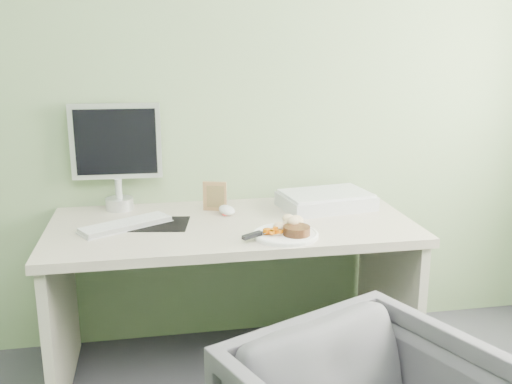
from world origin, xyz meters
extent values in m
plane|color=#6A805A|center=(0.00, 2.00, 1.35)|extent=(3.50, 0.00, 3.50)
cube|color=#B0A393|center=(0.00, 1.62, 0.71)|extent=(1.60, 0.75, 0.04)
cube|color=#B0A996|center=(-0.76, 1.62, 0.34)|extent=(0.04, 0.70, 0.69)
cube|color=#B0A996|center=(0.76, 1.62, 0.34)|extent=(0.04, 0.70, 0.69)
cylinder|color=white|center=(0.19, 1.39, 0.74)|extent=(0.27, 0.27, 0.01)
cylinder|color=black|center=(0.23, 1.37, 0.76)|extent=(0.14, 0.14, 0.04)
ellipsoid|color=tan|center=(0.23, 1.44, 0.78)|extent=(0.13, 0.10, 0.07)
cube|color=#E36604|center=(0.13, 1.39, 0.76)|extent=(0.08, 0.07, 0.04)
cube|color=silver|center=(0.15, 1.42, 0.75)|extent=(0.13, 0.10, 0.01)
cube|color=black|center=(0.04, 1.35, 0.76)|extent=(0.09, 0.07, 0.02)
cube|color=black|center=(-0.32, 1.65, 0.73)|extent=(0.28, 0.25, 0.00)
cube|color=white|center=(-0.46, 1.63, 0.74)|extent=(0.40, 0.30, 0.02)
ellipsoid|color=white|center=(-0.01, 1.75, 0.75)|extent=(0.09, 0.13, 0.04)
cube|color=#8D6041|center=(-0.05, 1.82, 0.80)|extent=(0.11, 0.05, 0.14)
cylinder|color=white|center=(-0.04, 1.85, 0.76)|extent=(0.02, 0.02, 0.05)
cone|color=#8EB2E3|center=(-0.04, 1.85, 0.79)|extent=(0.02, 0.02, 0.02)
cube|color=silver|center=(0.48, 1.77, 0.76)|extent=(0.46, 0.34, 0.07)
cylinder|color=silver|center=(-0.50, 1.92, 0.76)|extent=(0.13, 0.13, 0.06)
cylinder|color=silver|center=(-0.50, 1.92, 0.83)|extent=(0.03, 0.03, 0.09)
cube|color=silver|center=(-0.50, 1.94, 1.06)|extent=(0.42, 0.05, 0.35)
cube|color=black|center=(-0.50, 1.92, 1.06)|extent=(0.37, 0.02, 0.31)
camera|label=1|loc=(-0.33, -0.77, 1.50)|focal=40.00mm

